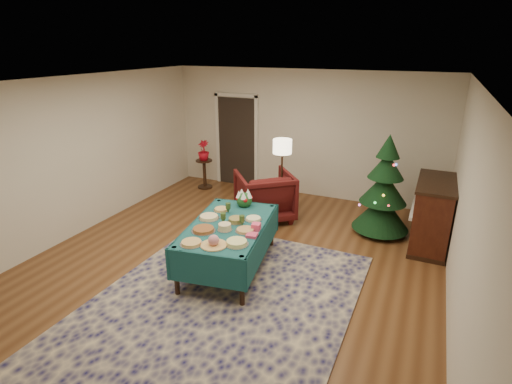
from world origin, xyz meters
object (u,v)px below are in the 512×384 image
at_px(christmas_tree, 384,190).
at_px(piano, 432,215).
at_px(buffet_table, 229,233).
at_px(side_table, 205,174).
at_px(gift_box, 256,227).
at_px(potted_plant, 204,155).
at_px(floor_lamp, 282,151).
at_px(armchair, 265,193).

xyz_separation_m(christmas_tree, piano, (0.81, -0.17, -0.25)).
relative_size(buffet_table, side_table, 2.99).
relative_size(buffet_table, gift_box, 17.32).
xyz_separation_m(gift_box, potted_plant, (-2.63, 2.96, 0.03)).
xyz_separation_m(gift_box, floor_lamp, (-0.48, 2.32, 0.49)).
xyz_separation_m(side_table, christmas_tree, (4.08, -0.78, 0.48)).
height_order(potted_plant, christmas_tree, christmas_tree).
relative_size(buffet_table, floor_lamp, 1.35).
xyz_separation_m(floor_lamp, potted_plant, (-2.14, 0.65, -0.46)).
bearing_deg(potted_plant, armchair, -28.29).
distance_m(side_table, christmas_tree, 4.18).
height_order(buffet_table, side_table, buffet_table).
xyz_separation_m(potted_plant, christmas_tree, (4.08, -0.78, 0.00)).
height_order(buffet_table, gift_box, gift_box).
height_order(buffet_table, piano, piano).
bearing_deg(piano, floor_lamp, 173.68).
xyz_separation_m(gift_box, side_table, (-2.63, 2.96, -0.45)).
xyz_separation_m(gift_box, armchair, (-0.67, 1.91, -0.26)).
bearing_deg(gift_box, armchair, 109.32).
distance_m(floor_lamp, potted_plant, 2.29).
bearing_deg(christmas_tree, gift_box, -123.60).
bearing_deg(potted_plant, side_table, -90.00).
height_order(buffet_table, christmas_tree, christmas_tree).
relative_size(buffet_table, christmas_tree, 1.13).
height_order(floor_lamp, piano, floor_lamp).
height_order(armchair, potted_plant, armchair).
bearing_deg(armchair, side_table, -67.48).
bearing_deg(piano, side_table, 169.00).
relative_size(floor_lamp, piano, 1.13).
bearing_deg(christmas_tree, floor_lamp, 176.07).
distance_m(potted_plant, christmas_tree, 4.15).
height_order(side_table, christmas_tree, christmas_tree).
bearing_deg(buffet_table, christmas_tree, 48.98).
relative_size(armchair, floor_lamp, 0.69).
bearing_deg(gift_box, piano, 41.69).
xyz_separation_m(armchair, potted_plant, (-1.96, 1.05, 0.29)).
bearing_deg(christmas_tree, potted_plant, 169.18).
xyz_separation_m(potted_plant, piano, (4.88, -0.95, -0.25)).
distance_m(buffet_table, gift_box, 0.48).
relative_size(gift_box, piano, 0.09).
height_order(side_table, piano, piano).
bearing_deg(armchair, potted_plant, -67.48).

